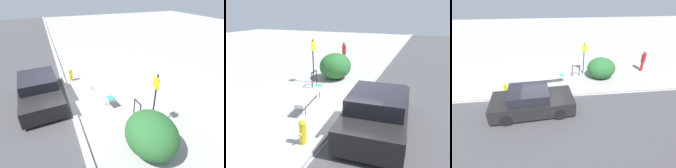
% 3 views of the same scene
% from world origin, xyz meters
% --- Properties ---
extents(ground_plane, '(60.00, 60.00, 0.00)m').
position_xyz_m(ground_plane, '(0.00, 0.00, 0.00)').
color(ground_plane, '#9E9E99').
extents(curb, '(60.00, 0.20, 0.13)m').
position_xyz_m(curb, '(0.00, 0.00, 0.07)').
color(curb, '#A8A8A3').
rests_on(curb, ground_plane).
extents(bench, '(2.41, 0.69, 0.54)m').
position_xyz_m(bench, '(0.30, 1.57, 0.46)').
color(bench, '#515156').
rests_on(bench, ground_plane).
extents(bike_rack, '(0.55, 0.07, 0.83)m').
position_xyz_m(bike_rack, '(2.41, 2.54, 0.50)').
color(bike_rack, black).
rests_on(bike_rack, ground_plane).
extents(sign_post, '(0.36, 0.08, 2.30)m').
position_xyz_m(sign_post, '(3.03, 2.90, 1.38)').
color(sign_post, black).
rests_on(sign_post, ground_plane).
extents(fire_hydrant, '(0.36, 0.22, 0.77)m').
position_xyz_m(fire_hydrant, '(-2.17, 0.46, 0.41)').
color(fire_hydrant, gold).
rests_on(fire_hydrant, ground_plane).
extents(shrub_hedge, '(1.96, 1.74, 1.46)m').
position_xyz_m(shrub_hedge, '(4.12, 2.10, 0.73)').
color(shrub_hedge, '#28602D').
rests_on(shrub_hedge, ground_plane).
extents(pedestrian, '(0.40, 0.36, 1.57)m').
position_xyz_m(pedestrian, '(7.63, 2.92, 0.84)').
color(pedestrian, maroon).
rests_on(pedestrian, ground_plane).
extents(parked_car_near, '(4.21, 2.13, 1.33)m').
position_xyz_m(parked_car_near, '(-0.52, -1.33, 0.62)').
color(parked_car_near, black).
rests_on(parked_car_near, ground_plane).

